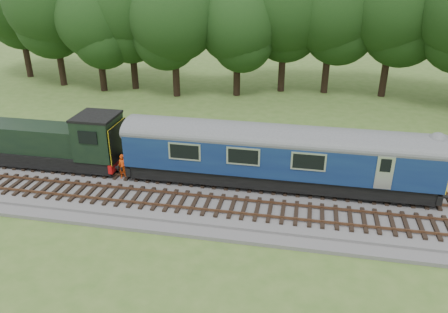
# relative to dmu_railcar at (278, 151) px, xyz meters

# --- Properties ---
(ground) EXTENTS (120.00, 120.00, 0.00)m
(ground) POSITION_rel_dmu_railcar_xyz_m (-0.75, -1.40, -2.61)
(ground) COLOR #416324
(ground) RESTS_ON ground
(ballast) EXTENTS (70.00, 7.00, 0.35)m
(ballast) POSITION_rel_dmu_railcar_xyz_m (-0.75, -1.40, -2.43)
(ballast) COLOR #4C4C4F
(ballast) RESTS_ON ground
(track_north) EXTENTS (67.20, 2.40, 0.21)m
(track_north) POSITION_rel_dmu_railcar_xyz_m (-0.75, -0.00, -2.19)
(track_north) COLOR black
(track_north) RESTS_ON ballast
(track_south) EXTENTS (67.20, 2.40, 0.21)m
(track_south) POSITION_rel_dmu_railcar_xyz_m (-0.75, -3.00, -2.19)
(track_south) COLOR black
(track_south) RESTS_ON ballast
(fence) EXTENTS (64.00, 0.12, 1.00)m
(fence) POSITION_rel_dmu_railcar_xyz_m (-0.75, 3.10, -2.61)
(fence) COLOR #6B6054
(fence) RESTS_ON ground
(tree_line) EXTENTS (70.00, 8.00, 18.00)m
(tree_line) POSITION_rel_dmu_railcar_xyz_m (-0.75, 20.60, -2.61)
(tree_line) COLOR black
(tree_line) RESTS_ON ground
(dmu_railcar) EXTENTS (18.05, 2.86, 3.88)m
(dmu_railcar) POSITION_rel_dmu_railcar_xyz_m (0.00, 0.00, 0.00)
(dmu_railcar) COLOR black
(dmu_railcar) RESTS_ON ground
(shunter_loco) EXTENTS (8.91, 2.60, 3.38)m
(shunter_loco) POSITION_rel_dmu_railcar_xyz_m (-13.93, 0.00, -0.63)
(shunter_loco) COLOR black
(shunter_loco) RESTS_ON ground
(worker) EXTENTS (0.60, 0.40, 1.60)m
(worker) POSITION_rel_dmu_railcar_xyz_m (-9.38, -0.87, -1.46)
(worker) COLOR #E6410C
(worker) RESTS_ON ballast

